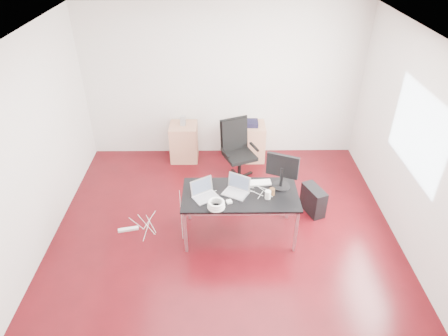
{
  "coord_description": "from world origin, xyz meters",
  "views": [
    {
      "loc": [
        -0.05,
        -4.33,
        4.02
      ],
      "look_at": [
        0.0,
        0.55,
        0.85
      ],
      "focal_mm": 32.0,
      "sensor_mm": 36.0,
      "label": 1
    }
  ],
  "objects_px": {
    "filing_cabinet_left": "(184,142)",
    "pc_tower": "(313,200)",
    "filing_cabinet_right": "(251,142)",
    "desk": "(240,197)",
    "office_chair": "(238,148)"
  },
  "relations": [
    {
      "from": "pc_tower",
      "to": "filing_cabinet_right",
      "type": "bearing_deg",
      "value": 96.33
    },
    {
      "from": "filing_cabinet_right",
      "to": "desk",
      "type": "bearing_deg",
      "value": -98.11
    },
    {
      "from": "filing_cabinet_left",
      "to": "filing_cabinet_right",
      "type": "bearing_deg",
      "value": 0.0
    },
    {
      "from": "office_chair",
      "to": "filing_cabinet_left",
      "type": "height_order",
      "value": "office_chair"
    },
    {
      "from": "office_chair",
      "to": "filing_cabinet_left",
      "type": "relative_size",
      "value": 1.54
    },
    {
      "from": "desk",
      "to": "filing_cabinet_right",
      "type": "distance_m",
      "value": 2.2
    },
    {
      "from": "office_chair",
      "to": "filing_cabinet_right",
      "type": "xyz_separation_m",
      "value": [
        0.28,
        0.69,
        -0.26
      ]
    },
    {
      "from": "office_chair",
      "to": "filing_cabinet_left",
      "type": "xyz_separation_m",
      "value": [
        -0.97,
        0.69,
        -0.26
      ]
    },
    {
      "from": "filing_cabinet_left",
      "to": "pc_tower",
      "type": "relative_size",
      "value": 1.56
    },
    {
      "from": "office_chair",
      "to": "desk",
      "type": "bearing_deg",
      "value": -113.27
    },
    {
      "from": "desk",
      "to": "office_chair",
      "type": "xyz_separation_m",
      "value": [
        0.02,
        1.46,
        -0.07
      ]
    },
    {
      "from": "filing_cabinet_left",
      "to": "pc_tower",
      "type": "bearing_deg",
      "value": -37.69
    },
    {
      "from": "office_chair",
      "to": "filing_cabinet_right",
      "type": "height_order",
      "value": "office_chair"
    },
    {
      "from": "desk",
      "to": "filing_cabinet_right",
      "type": "xyz_separation_m",
      "value": [
        0.31,
        2.15,
        -0.33
      ]
    },
    {
      "from": "filing_cabinet_left",
      "to": "office_chair",
      "type": "bearing_deg",
      "value": -35.17
    }
  ]
}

